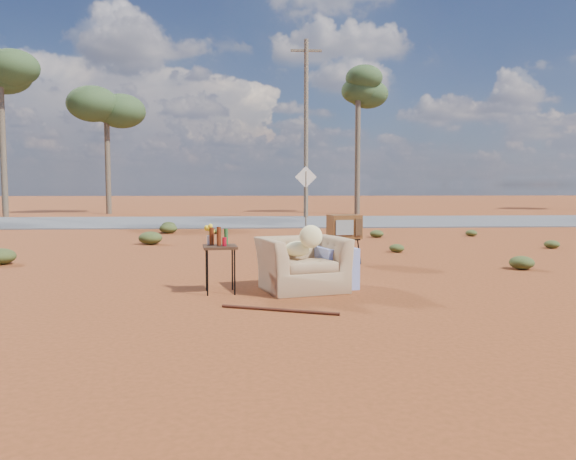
{
  "coord_description": "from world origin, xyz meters",
  "views": [
    {
      "loc": [
        -0.31,
        -7.99,
        1.53
      ],
      "look_at": [
        0.21,
        0.97,
        0.8
      ],
      "focal_mm": 35.0,
      "sensor_mm": 36.0,
      "label": 1
    }
  ],
  "objects": [
    {
      "name": "rusty_bar",
      "position": [
        -0.03,
        -1.33,
        0.02
      ],
      "size": [
        1.41,
        0.57,
        0.04
      ],
      "primitive_type": "cylinder",
      "rotation": [
        0.0,
        1.57,
        -0.37
      ],
      "color": "#4F2215",
      "rests_on": "ground"
    },
    {
      "name": "highway",
      "position": [
        0.0,
        15.0,
        0.02
      ],
      "size": [
        140.0,
        7.0,
        0.04
      ],
      "primitive_type": "cube",
      "color": "#565659",
      "rests_on": "ground"
    },
    {
      "name": "scrub_patch",
      "position": [
        -0.82,
        4.41,
        0.14
      ],
      "size": [
        17.49,
        8.07,
        0.33
      ],
      "color": "#414D21",
      "rests_on": "ground"
    },
    {
      "name": "tv_unit",
      "position": [
        1.42,
        2.77,
        0.7
      ],
      "size": [
        0.66,
        0.57,
        0.94
      ],
      "rotation": [
        0.0,
        0.0,
        0.19
      ],
      "color": "black",
      "rests_on": "ground"
    },
    {
      "name": "armchair",
      "position": [
        0.46,
        0.08,
        0.48
      ],
      "size": [
        1.51,
        1.22,
        1.03
      ],
      "rotation": [
        0.0,
        0.0,
        0.28
      ],
      "color": "#987652",
      "rests_on": "ground"
    },
    {
      "name": "eucalyptus_near_left",
      "position": [
        -8.0,
        22.0,
        5.45
      ],
      "size": [
        3.2,
        3.2,
        6.6
      ],
      "color": "brown",
      "rests_on": "ground"
    },
    {
      "name": "eucalyptus_center",
      "position": [
        5.0,
        21.0,
        6.43
      ],
      "size": [
        3.2,
        3.2,
        7.6
      ],
      "color": "brown",
      "rests_on": "ground"
    },
    {
      "name": "eucalyptus_left",
      "position": [
        -12.0,
        19.0,
        6.92
      ],
      "size": [
        3.2,
        3.2,
        8.1
      ],
      "color": "brown",
      "rests_on": "ground"
    },
    {
      "name": "ground",
      "position": [
        0.0,
        0.0,
        0.0
      ],
      "size": [
        140.0,
        140.0,
        0.0
      ],
      "primitive_type": "plane",
      "color": "brown",
      "rests_on": "ground"
    },
    {
      "name": "road_sign",
      "position": [
        1.5,
        12.0,
        1.5
      ],
      "size": [
        0.78,
        0.06,
        2.19
      ],
      "color": "brown",
      "rests_on": "ground"
    },
    {
      "name": "side_table",
      "position": [
        -0.84,
        -0.09,
        0.69
      ],
      "size": [
        0.52,
        0.52,
        0.95
      ],
      "rotation": [
        0.0,
        0.0,
        0.12
      ],
      "color": "#371F14",
      "rests_on": "ground"
    },
    {
      "name": "utility_pole_center",
      "position": [
        2.0,
        17.5,
        4.15
      ],
      "size": [
        1.4,
        0.2,
        8.0
      ],
      "color": "brown",
      "rests_on": "ground"
    }
  ]
}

